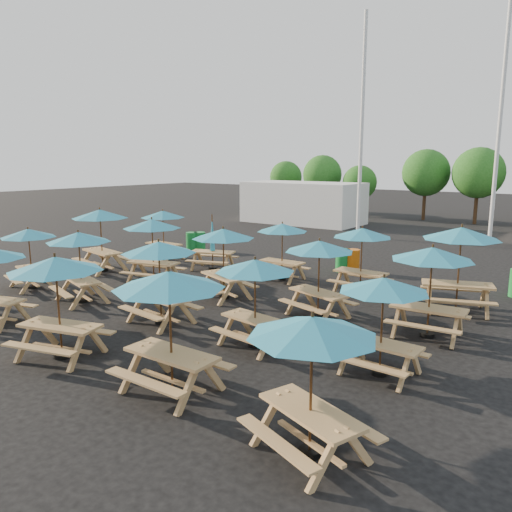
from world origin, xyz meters
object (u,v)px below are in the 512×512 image
Objects in this scene: picnic_unit_10 at (223,238)px; waste_bin_2 at (343,260)px; picnic_unit_3 at (163,217)px; waste_bin_0 at (192,241)px; waste_bin_3 at (353,261)px; picnic_unit_8 at (56,270)px; picnic_unit_17 at (383,290)px; picnic_unit_9 at (159,252)px; picnic_unit_6 at (152,228)px; picnic_unit_5 at (79,241)px; picnic_unit_16 at (312,335)px; picnic_unit_11 at (282,231)px; picnic_unit_1 at (29,237)px; waste_bin_1 at (200,241)px; picnic_unit_15 at (362,237)px; picnic_unit_19 at (461,238)px; picnic_unit_12 at (169,288)px; picnic_unit_18 at (432,259)px; picnic_unit_13 at (255,271)px; picnic_unit_14 at (319,251)px; picnic_unit_7 at (212,247)px; picnic_unit_2 at (100,218)px.

picnic_unit_10 is 2.80× the size of waste_bin_2.
picnic_unit_3 is 0.87× the size of picnic_unit_10.
waste_bin_3 is (8.30, 0.26, 0.00)m from waste_bin_0.
picnic_unit_8 reaches higher than picnic_unit_10.
picnic_unit_10 is 6.75m from picnic_unit_17.
picnic_unit_6 is at bearing 146.55° from picnic_unit_9.
picnic_unit_16 is at bearing -0.94° from picnic_unit_5.
picnic_unit_11 is (3.41, 3.08, -0.18)m from picnic_unit_6.
picnic_unit_1 is 11.74m from waste_bin_3.
picnic_unit_6 is at bearing 60.99° from picnic_unit_1.
waste_bin_1 is (-0.34, 8.77, -1.33)m from picnic_unit_1.
picnic_unit_6 is 7.76m from waste_bin_3.
picnic_unit_5 is at bearing -68.12° from waste_bin_0.
picnic_unit_10 is (-0.24, 2.91, -0.00)m from picnic_unit_9.
picnic_unit_3 is 1.00× the size of picnic_unit_15.
picnic_unit_16 is 12.77m from waste_bin_2.
picnic_unit_16 is at bearing -54.68° from picnic_unit_11.
picnic_unit_19 is (12.38, 5.77, 0.36)m from picnic_unit_1.
picnic_unit_11 reaches higher than picnic_unit_1.
picnic_unit_9 is 8.39m from picnic_unit_19.
picnic_unit_16 reaches higher than picnic_unit_17.
picnic_unit_12 is 1.04× the size of picnic_unit_18.
picnic_unit_5 reaches higher than picnic_unit_3.
picnic_unit_8 is 1.03× the size of picnic_unit_16.
picnic_unit_18 is 14.00m from waste_bin_1.
picnic_unit_15 is 2.44× the size of waste_bin_0.
picnic_unit_15 is at bearing 63.43° from picnic_unit_10.
picnic_unit_1 is 0.97× the size of picnic_unit_18.
picnic_unit_3 is 6.94m from picnic_unit_10.
picnic_unit_13 is at bearing -36.69° from picnic_unit_6.
waste_bin_0 is at bearing 148.40° from picnic_unit_19.
picnic_unit_11 is 6.70m from picnic_unit_13.
picnic_unit_3 is 0.92× the size of picnic_unit_5.
picnic_unit_18 is (9.56, 3.16, 0.07)m from picnic_unit_5.
picnic_unit_17 is 15.33m from waste_bin_0.
picnic_unit_1 is 2.47× the size of waste_bin_3.
picnic_unit_15 reaches higher than picnic_unit_13.
picnic_unit_10 reaches higher than picnic_unit_5.
picnic_unit_11 is 7.36m from waste_bin_0.
waste_bin_2 is (1.09, 11.56, -1.53)m from picnic_unit_8.
picnic_unit_11 reaches higher than waste_bin_1.
picnic_unit_8 is 11.71m from waste_bin_2.
picnic_unit_11 is 0.90× the size of picnic_unit_14.
picnic_unit_18 is at bearing 62.64° from picnic_unit_12.
picnic_unit_10 reaches higher than waste_bin_2.
picnic_unit_16 is at bearing -34.62° from picnic_unit_3.
picnic_unit_15 is 10.28m from waste_bin_0.
picnic_unit_8 is 6.30m from picnic_unit_16.
picnic_unit_17 is (9.30, -5.55, 0.86)m from picnic_unit_7.
picnic_unit_2 is 1.20× the size of picnic_unit_11.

